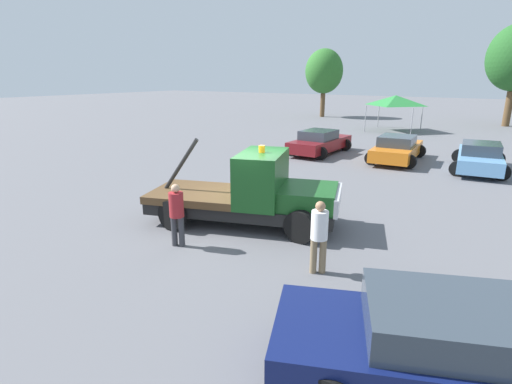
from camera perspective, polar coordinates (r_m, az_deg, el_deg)
ground_plane at (r=12.06m, az=-2.00°, el=-4.43°), size 160.00×160.00×0.00m
tow_truck at (r=11.68m, az=-0.43°, el=-0.30°), size 5.94×3.69×2.51m
foreground_car at (r=6.55m, az=27.41°, el=-19.29°), size 5.66×3.78×1.34m
person_near_truck at (r=8.88m, az=9.02°, el=-5.71°), size 0.37×0.37×1.68m
person_at_hood at (r=10.35m, az=-11.27°, el=-2.66°), size 0.37×0.37×1.66m
parked_car_maroon at (r=22.99m, az=9.09°, el=7.05°), size 2.53×4.80×1.34m
parked_car_orange at (r=21.84m, az=19.48°, el=5.84°), size 2.62×4.78×1.34m
parked_car_skyblue at (r=21.16m, az=29.31°, el=4.37°), size 2.68×4.90×1.34m
canopy_tent_green at (r=33.95m, az=19.32°, el=12.24°), size 3.57×3.57×2.78m
tree_left at (r=44.00m, az=9.70°, el=16.61°), size 3.90×3.90×6.96m
traffic_cone at (r=15.50m, az=-2.51°, el=1.28°), size 0.40×0.40×0.55m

